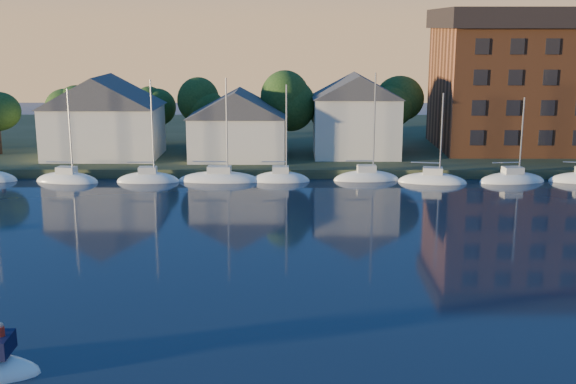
{
  "coord_description": "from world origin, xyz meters",
  "views": [
    {
      "loc": [
        0.46,
        -26.89,
        16.27
      ],
      "look_at": [
        0.11,
        22.0,
        5.0
      ],
      "focal_mm": 45.0,
      "sensor_mm": 36.0,
      "label": 1
    }
  ],
  "objects_px": {
    "clubhouse_centre": "(238,124)",
    "condo_block": "(559,79)",
    "clubhouse_east": "(356,114)",
    "clubhouse_west": "(103,116)"
  },
  "relations": [
    {
      "from": "clubhouse_east",
      "to": "condo_block",
      "type": "xyz_separation_m",
      "value": [
        26.0,
        5.95,
        3.79
      ]
    },
    {
      "from": "clubhouse_centre",
      "to": "clubhouse_east",
      "type": "relative_size",
      "value": 1.1
    },
    {
      "from": "clubhouse_west",
      "to": "clubhouse_east",
      "type": "relative_size",
      "value": 1.3
    },
    {
      "from": "clubhouse_centre",
      "to": "clubhouse_east",
      "type": "height_order",
      "value": "clubhouse_east"
    },
    {
      "from": "clubhouse_west",
      "to": "clubhouse_east",
      "type": "distance_m",
      "value": 30.02
    },
    {
      "from": "clubhouse_west",
      "to": "clubhouse_east",
      "type": "height_order",
      "value": "clubhouse_east"
    },
    {
      "from": "clubhouse_east",
      "to": "condo_block",
      "type": "bearing_deg",
      "value": 12.89
    },
    {
      "from": "clubhouse_west",
      "to": "clubhouse_centre",
      "type": "distance_m",
      "value": 16.05
    },
    {
      "from": "clubhouse_east",
      "to": "clubhouse_west",
      "type": "bearing_deg",
      "value": -178.09
    },
    {
      "from": "clubhouse_centre",
      "to": "condo_block",
      "type": "relative_size",
      "value": 0.37
    }
  ]
}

